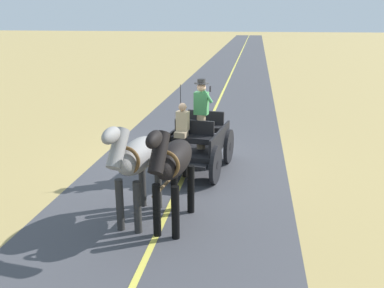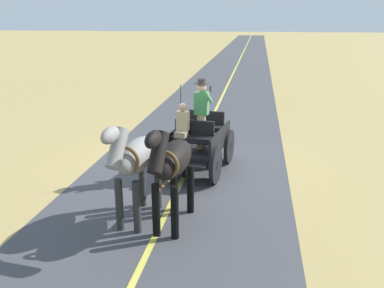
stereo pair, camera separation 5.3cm
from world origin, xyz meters
name	(u,v)px [view 2 (the right image)]	position (x,y,z in m)	size (l,w,h in m)	color
ground_plane	(190,163)	(0.00, 0.00, 0.00)	(200.00, 200.00, 0.00)	tan
road_surface	(190,163)	(0.00, 0.00, 0.00)	(5.33, 160.00, 0.01)	#424247
road_centre_stripe	(190,163)	(0.00, 0.00, 0.01)	(0.12, 160.00, 0.00)	#DBCC4C
horse_drawn_carriage	(198,142)	(-0.31, 0.50, 0.82)	(1.74, 4.51, 2.50)	black
horse_near_side	(172,163)	(-0.24, 3.56, 1.32)	(0.72, 2.14, 2.21)	black
horse_off_side	(136,159)	(0.49, 3.45, 1.32)	(0.76, 2.15, 2.21)	gray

